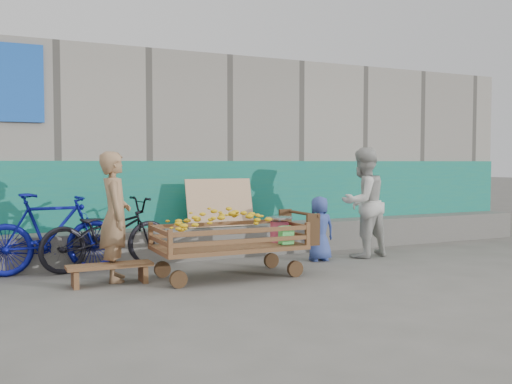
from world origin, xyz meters
name	(u,v)px	position (x,y,z in m)	size (l,w,h in m)	color
ground	(270,291)	(0.00, 0.00, 0.00)	(80.00, 80.00, 0.00)	#56544D
building_wall	(164,157)	(0.00, 4.05, 1.47)	(12.00, 3.50, 3.00)	gray
banana_cart	(226,231)	(-0.14, 0.89, 0.55)	(1.92, 0.88, 0.82)	brown
bench	(110,269)	(-1.49, 1.06, 0.17)	(0.95, 0.28, 0.24)	brown
vendor_man	(115,216)	(-1.38, 1.26, 0.75)	(0.55, 0.36, 1.51)	#97724F
woman	(363,202)	(2.22, 1.43, 0.80)	(0.77, 0.60, 1.59)	#B9B9B3
child	(319,229)	(1.48, 1.41, 0.45)	(0.44, 0.29, 0.91)	#334892
bicycle_dark	(107,234)	(-1.33, 2.05, 0.46)	(0.61, 1.75, 0.92)	black
bicycle_blue	(50,233)	(-2.03, 2.03, 0.50)	(0.47, 1.67, 1.00)	navy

